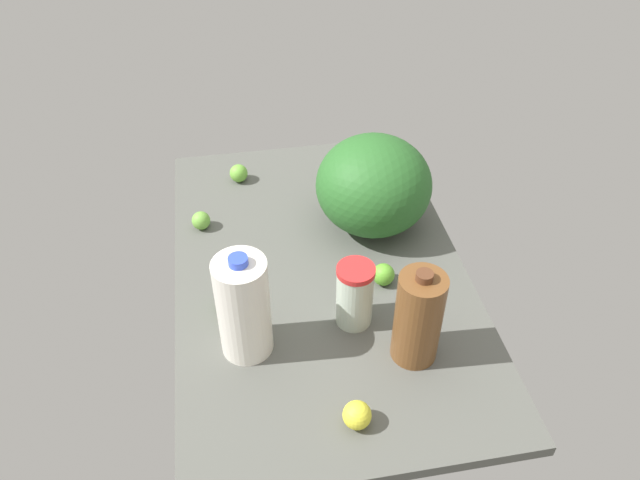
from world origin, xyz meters
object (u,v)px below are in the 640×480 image
object	(u,v)px
lime_far_back	(201,220)
chocolate_milk_jug	(418,318)
milk_jug	(244,307)
lime_near_front	(229,300)
lime_loose	(383,274)
watermelon	(374,185)
lemon_by_jug	(357,415)
tumbler_cup	(355,295)
lime_beside_bowl	(239,173)

from	to	relation	value
lime_far_back	chocolate_milk_jug	bearing A→B (deg)	40.76
milk_jug	lime_near_front	distance (cm)	16.49
chocolate_milk_jug	lime_loose	distance (cm)	25.18
chocolate_milk_jug	lime_near_front	size ratio (longest dim) A/B	4.01
watermelon	lemon_by_jug	size ratio (longest dim) A/B	5.25
lime_loose	milk_jug	bearing A→B (deg)	-67.57
tumbler_cup	lime_far_back	bearing A→B (deg)	-139.85
lemon_by_jug	lime_near_front	xyz separation A→B (cm)	(-37.18, -23.76, 0.14)
milk_jug	lime_loose	distance (cm)	40.51
lime_far_back	tumbler_cup	bearing A→B (deg)	40.15
chocolate_milk_jug	lime_far_back	xyz separation A→B (cm)	(-54.03, -46.58, -9.34)
tumbler_cup	lime_beside_bowl	bearing A→B (deg)	-160.02
chocolate_milk_jug	lime_loose	world-z (taller)	chocolate_milk_jug
milk_jug	lime_loose	world-z (taller)	milk_jug
lime_beside_bowl	lime_near_front	world-z (taller)	lime_near_front
milk_jug	tumbler_cup	bearing A→B (deg)	98.30
tumbler_cup	watermelon	world-z (taller)	watermelon
tumbler_cup	lime_beside_bowl	xyz separation A→B (cm)	(-62.97, -22.89, -5.82)
lime_beside_bowl	lime_far_back	size ratio (longest dim) A/B	1.07
lime_far_back	milk_jug	bearing A→B (deg)	11.39
watermelon	tumbler_cup	bearing A→B (deg)	-20.09
watermelon	lime_far_back	world-z (taller)	watermelon
watermelon	lime_loose	distance (cm)	26.40
watermelon	lime_beside_bowl	size ratio (longest dim) A/B	5.70
chocolate_milk_jug	watermelon	bearing A→B (deg)	178.25
chocolate_milk_jug	lemon_by_jug	xyz separation A→B (cm)	(16.00, -16.92, -8.92)
lemon_by_jug	tumbler_cup	bearing A→B (deg)	168.96
chocolate_milk_jug	lemon_by_jug	bearing A→B (deg)	-46.60
watermelon	lime_loose	bearing A→B (deg)	-6.32
tumbler_cup	lime_loose	bearing A→B (deg)	137.58
tumbler_cup	chocolate_milk_jug	xyz separation A→B (cm)	(12.32, 11.39, 3.34)
lemon_by_jug	lime_far_back	distance (cm)	76.05
tumbler_cup	milk_jug	distance (cm)	26.69
lime_near_front	lime_beside_bowl	bearing A→B (deg)	173.26
tumbler_cup	watermelon	xyz separation A→B (cm)	(-35.13, 12.85, 5.00)
milk_jug	lime_far_back	size ratio (longest dim) A/B	5.35
tumbler_cup	lime_beside_bowl	world-z (taller)	tumbler_cup
milk_jug	lime_near_front	world-z (taller)	milk_jug
lime_loose	lime_beside_bowl	size ratio (longest dim) A/B	1.03
tumbler_cup	watermelon	size ratio (longest dim) A/B	0.54
lime_near_front	chocolate_milk_jug	bearing A→B (deg)	62.50
lime_beside_bowl	lemon_by_jug	bearing A→B (deg)	10.77
watermelon	lime_beside_bowl	bearing A→B (deg)	-127.92
chocolate_milk_jug	lemon_by_jug	distance (cm)	24.93
tumbler_cup	lemon_by_jug	bearing A→B (deg)	-11.04
tumbler_cup	milk_jug	size ratio (longest dim) A/B	0.61
chocolate_milk_jug	lime_beside_bowl	xyz separation A→B (cm)	(-75.28, -34.29, -9.16)
chocolate_milk_jug	lime_far_back	distance (cm)	71.94
tumbler_cup	lime_near_front	distance (cm)	31.08
lime_loose	lime_far_back	bearing A→B (deg)	-123.96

